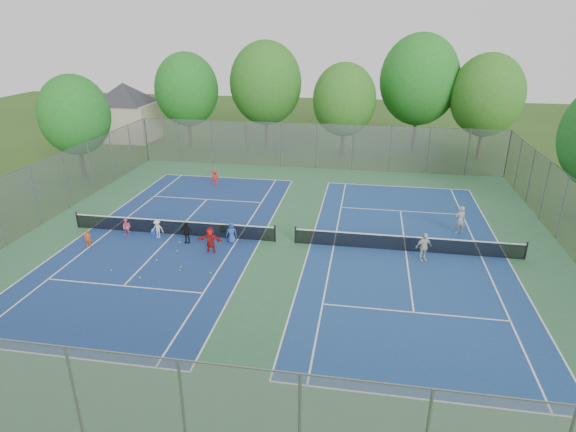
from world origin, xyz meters
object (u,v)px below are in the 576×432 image
object	(u,v)px
net_left	(173,228)
net_right	(406,244)
ball_hopper	(222,228)
instructor	(460,220)
ball_crate	(155,231)

from	to	relation	value
net_left	net_right	bearing A→B (deg)	0.00
ball_hopper	instructor	bearing A→B (deg)	8.90
net_left	ball_hopper	xyz separation A→B (m)	(2.86, 0.86, -0.20)
net_right	net_left	bearing A→B (deg)	180.00
ball_crate	instructor	bearing A→B (deg)	9.76
net_right	ball_crate	world-z (taller)	net_right
ball_crate	instructor	size ratio (longest dim) A/B	0.19
net_left	ball_hopper	distance (m)	2.99
net_left	instructor	distance (m)	17.64
net_left	net_right	xyz separation A→B (m)	(14.00, 0.00, 0.00)
net_right	instructor	size ratio (longest dim) A/B	7.15
net_left	instructor	world-z (taller)	instructor
ball_crate	ball_hopper	world-z (taller)	ball_hopper
net_left	ball_crate	distance (m)	1.23
instructor	net_left	bearing A→B (deg)	-5.84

